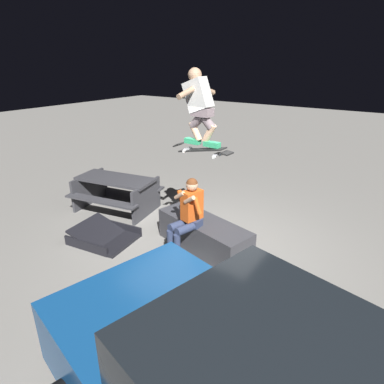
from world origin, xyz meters
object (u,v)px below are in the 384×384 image
at_px(skater_airborne, 199,104).
at_px(picnic_table_back, 116,188).
at_px(skateboard, 202,150).
at_px(trash_bin, 303,324).
at_px(kicker_ramp, 104,237).
at_px(person_sitting_on_ledge, 187,214).
at_px(ledge_box_main, 204,235).

distance_m(skater_airborne, picnic_table_back, 3.24).
relative_size(skater_airborne, picnic_table_back, 0.58).
height_order(skateboard, trash_bin, skateboard).
relative_size(kicker_ramp, trash_bin, 1.44).
distance_m(person_sitting_on_ledge, picnic_table_back, 2.50).
height_order(ledge_box_main, skateboard, skateboard).
bearing_deg(kicker_ramp, trash_bin, 172.93).
relative_size(person_sitting_on_ledge, skateboard, 1.35).
bearing_deg(ledge_box_main, trash_bin, 148.92).
distance_m(skater_airborne, kicker_ramp, 3.05).
bearing_deg(skater_airborne, trash_bin, 152.00).
bearing_deg(picnic_table_back, skater_airborne, 169.53).
bearing_deg(skateboard, trash_bin, 151.40).
bearing_deg(trash_bin, picnic_table_back, -19.07).
relative_size(skater_airborne, kicker_ramp, 0.95).
bearing_deg(person_sitting_on_ledge, picnic_table_back, -15.69).
bearing_deg(skater_airborne, picnic_table_back, -10.47).
xyz_separation_m(ledge_box_main, kicker_ramp, (1.68, 0.81, -0.21)).
distance_m(person_sitting_on_ledge, kicker_ramp, 1.79).
distance_m(person_sitting_on_ledge, skateboard, 1.09).
bearing_deg(skateboard, ledge_box_main, -76.54).
bearing_deg(ledge_box_main, person_sitting_on_ledge, 72.95).
bearing_deg(picnic_table_back, ledge_box_main, 172.73).
xyz_separation_m(skateboard, kicker_ramp, (1.71, 0.67, -1.78)).
height_order(skateboard, picnic_table_back, skateboard).
relative_size(ledge_box_main, trash_bin, 2.22).
height_order(skater_airborne, trash_bin, skater_airborne).
bearing_deg(person_sitting_on_ledge, trash_bin, 157.44).
height_order(skateboard, skater_airborne, skater_airborne).
bearing_deg(ledge_box_main, picnic_table_back, -7.27).
distance_m(skateboard, skater_airborne, 0.69).
xyz_separation_m(skater_airborne, trash_bin, (-2.15, 1.14, -2.12)).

